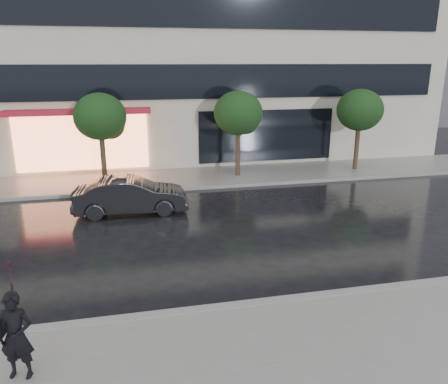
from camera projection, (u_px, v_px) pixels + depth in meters
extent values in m
plane|color=black|center=(218.00, 288.00, 10.47)|extent=(120.00, 120.00, 0.00)
cube|color=slate|center=(257.00, 378.00, 7.42)|extent=(60.00, 4.50, 0.12)
cube|color=slate|center=(173.00, 179.00, 20.04)|extent=(60.00, 3.50, 0.12)
cube|color=gray|center=(227.00, 308.00, 9.52)|extent=(60.00, 0.25, 0.14)
cube|color=gray|center=(177.00, 189.00, 18.40)|extent=(60.00, 0.25, 0.14)
cube|color=black|center=(166.00, 82.00, 20.40)|extent=(28.00, 0.12, 1.60)
cube|color=black|center=(163.00, 8.00, 19.48)|extent=(28.00, 0.12, 1.60)
cube|color=#FF8C59|center=(82.00, 142.00, 20.34)|extent=(6.00, 0.10, 2.60)
cube|color=#B01B2E|center=(79.00, 112.00, 19.61)|extent=(6.40, 0.70, 0.25)
cube|color=black|center=(267.00, 136.00, 22.21)|extent=(7.00, 0.10, 2.60)
cube|color=#4C4C54|center=(435.00, 29.00, 39.72)|extent=(12.00, 12.00, 16.00)
cylinder|color=#33261C|center=(104.00, 161.00, 18.89)|extent=(0.22, 0.22, 2.20)
ellipsoid|color=black|center=(100.00, 117.00, 18.34)|extent=(2.20, 2.20, 1.98)
sphere|color=black|center=(111.00, 125.00, 18.73)|extent=(1.20, 1.20, 1.20)
cylinder|color=#33261C|center=(238.00, 155.00, 20.13)|extent=(0.22, 0.22, 2.20)
ellipsoid|color=black|center=(238.00, 113.00, 19.58)|extent=(2.20, 2.20, 1.98)
sphere|color=black|center=(245.00, 121.00, 19.97)|extent=(1.20, 1.20, 1.20)
cylinder|color=#33261C|center=(356.00, 149.00, 21.37)|extent=(0.22, 0.22, 2.20)
ellipsoid|color=black|center=(360.00, 110.00, 20.82)|extent=(2.20, 2.20, 1.98)
sphere|color=black|center=(365.00, 118.00, 21.20)|extent=(1.20, 1.20, 1.20)
imported|color=black|center=(131.00, 195.00, 15.50)|extent=(4.02, 1.48, 1.31)
imported|color=black|center=(16.00, 336.00, 7.18)|extent=(0.63, 0.48, 1.56)
imported|color=#3B0A20|center=(11.00, 282.00, 6.89)|extent=(0.96, 0.97, 0.74)
cylinder|color=black|center=(15.00, 305.00, 7.01)|extent=(0.02, 0.02, 0.78)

